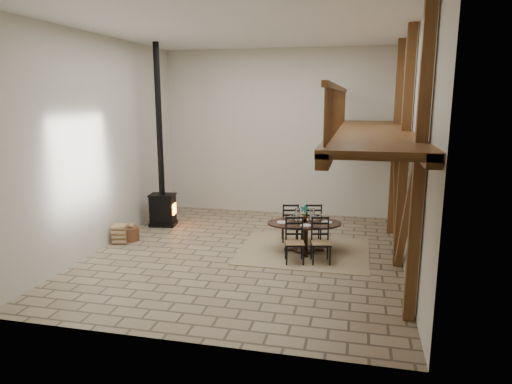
% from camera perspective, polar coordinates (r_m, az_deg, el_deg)
% --- Properties ---
extents(ground, '(8.00, 8.00, 0.00)m').
position_cam_1_polar(ground, '(10.73, -1.26, -7.71)').
color(ground, gray).
rests_on(ground, ground).
extents(room_shell, '(7.02, 8.02, 5.01)m').
position_cam_1_polar(room_shell, '(9.90, 5.43, 8.46)').
color(room_shell, beige).
rests_on(room_shell, ground).
extents(rug, '(3.00, 2.50, 0.02)m').
position_cam_1_polar(rug, '(10.92, 6.01, -7.36)').
color(rug, '#9F8466').
rests_on(rug, ground).
extents(dining_table, '(1.92, 2.09, 1.11)m').
position_cam_1_polar(dining_table, '(10.80, 6.06, -5.33)').
color(dining_table, black).
rests_on(dining_table, ground).
extents(wood_stove, '(0.76, 0.62, 5.00)m').
position_cam_1_polar(wood_stove, '(13.01, -11.68, 0.62)').
color(wood_stove, black).
rests_on(wood_stove, ground).
extents(log_basket, '(0.52, 0.52, 0.43)m').
position_cam_1_polar(log_basket, '(12.07, -15.64, -4.98)').
color(log_basket, brown).
rests_on(log_basket, ground).
extents(log_stack, '(0.42, 0.43, 0.48)m').
position_cam_1_polar(log_stack, '(11.90, -16.59, -5.01)').
color(log_stack, tan).
rests_on(log_stack, ground).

